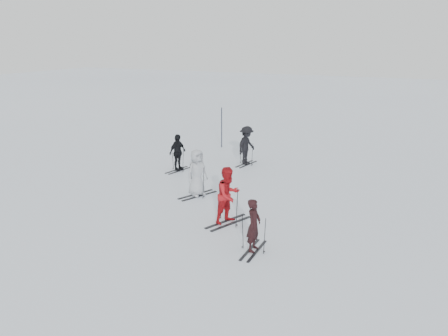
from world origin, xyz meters
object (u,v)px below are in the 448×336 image
skier_uphill_far (246,146)px  skier_red (228,196)px  skier_uphill_left (178,153)px  skier_grey (197,173)px  skier_near_dark (254,226)px  piste_marker (222,128)px

skier_uphill_far → skier_red: bearing=-151.7°
skier_uphill_left → skier_grey: bearing=-123.7°
skier_grey → skier_uphill_far: skier_uphill_far is taller
skier_uphill_left → skier_uphill_far: (2.54, 2.33, 0.09)m
skier_near_dark → skier_uphill_left: skier_uphill_left is taller
skier_uphill_left → skier_uphill_far: size_ratio=0.91×
skier_uphill_left → skier_near_dark: bearing=-121.3°
skier_near_dark → skier_red: skier_red is taller
skier_near_dark → skier_uphill_far: bearing=23.3°
skier_uphill_left → piste_marker: size_ratio=0.75×
skier_near_dark → skier_grey: bearing=46.9°
skier_red → skier_uphill_left: (-4.69, 4.57, -0.11)m
skier_near_dark → piste_marker: size_ratio=0.70×
skier_grey → skier_uphill_left: (-2.46, 2.64, -0.07)m
skier_uphill_far → skier_uphill_left: bearing=143.6°
skier_near_dark → skier_uphill_far: (-3.66, 8.44, 0.15)m
skier_near_dark → skier_grey: 5.10m
skier_uphill_far → piste_marker: size_ratio=0.83×
skier_grey → skier_uphill_far: (0.08, 4.97, 0.02)m
skier_red → piste_marker: bearing=49.1°
skier_grey → skier_near_dark: bearing=-108.6°
skier_grey → skier_uphill_far: bearing=23.4°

